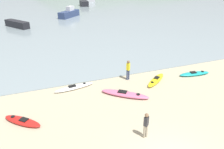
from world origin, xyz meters
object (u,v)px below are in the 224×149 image
at_px(kayak_on_sand_1, 22,121).
at_px(moored_boat_3, 84,3).
at_px(kayak_on_sand_2, 125,94).
at_px(moored_boat_2, 88,0).
at_px(moored_boat_1, 69,13).
at_px(kayak_on_sand_0, 74,87).
at_px(kayak_on_sand_4, 156,80).
at_px(moored_boat_0, 17,24).
at_px(kayak_on_sand_3, 194,74).
at_px(person_near_foreground, 146,124).
at_px(person_near_waterline, 128,69).

xyz_separation_m(kayak_on_sand_1, moored_boat_3, (15.86, 47.85, 0.57)).
bearing_deg(kayak_on_sand_2, moored_boat_2, 77.73).
bearing_deg(moored_boat_1, kayak_on_sand_0, -100.00).
bearing_deg(kayak_on_sand_1, moored_boat_3, 71.66).
distance_m(kayak_on_sand_1, moored_boat_3, 50.41).
bearing_deg(kayak_on_sand_1, kayak_on_sand_0, 39.49).
distance_m(kayak_on_sand_4, moored_boat_0, 27.32).
bearing_deg(kayak_on_sand_3, person_near_foreground, -144.98).
distance_m(kayak_on_sand_1, moored_boat_0, 26.96).
relative_size(kayak_on_sand_0, kayak_on_sand_4, 1.18).
bearing_deg(moored_boat_2, kayak_on_sand_1, -109.01).
xyz_separation_m(kayak_on_sand_2, moored_boat_3, (8.80, 47.11, 0.55)).
bearing_deg(moored_boat_0, kayak_on_sand_3, -59.35).
bearing_deg(kayak_on_sand_3, moored_boat_3, 88.03).
distance_m(kayak_on_sand_2, person_near_waterline, 2.85).
bearing_deg(kayak_on_sand_3, person_near_waterline, 167.87).
relative_size(person_near_waterline, moored_boat_2, 0.37).
bearing_deg(person_near_waterline, moored_boat_3, 80.52).
bearing_deg(moored_boat_3, kayak_on_sand_4, -96.75).
relative_size(kayak_on_sand_1, person_near_waterline, 1.38).
bearing_deg(kayak_on_sand_1, kayak_on_sand_2, 5.99).
height_order(kayak_on_sand_0, moored_boat_0, moored_boat_0).
xyz_separation_m(kayak_on_sand_1, kayak_on_sand_2, (7.06, 0.74, 0.02)).
height_order(moored_boat_0, moored_boat_2, moored_boat_2).
bearing_deg(person_near_waterline, kayak_on_sand_3, -12.13).
relative_size(kayak_on_sand_1, moored_boat_1, 0.49).
distance_m(moored_boat_1, moored_boat_3, 16.34).
relative_size(kayak_on_sand_2, kayak_on_sand_3, 1.13).
height_order(kayak_on_sand_1, moored_boat_2, moored_boat_2).
bearing_deg(kayak_on_sand_1, person_near_waterline, 20.40).
bearing_deg(moored_boat_2, moored_boat_0, -125.22).
xyz_separation_m(kayak_on_sand_2, kayak_on_sand_3, (7.21, 1.11, -0.02)).
distance_m(kayak_on_sand_2, kayak_on_sand_3, 7.30).
distance_m(kayak_on_sand_0, moored_boat_2, 53.28).
height_order(kayak_on_sand_4, moored_boat_3, moored_boat_3).
distance_m(kayak_on_sand_3, person_near_foreground, 9.75).
distance_m(person_near_foreground, moored_boat_2, 59.32).
relative_size(kayak_on_sand_2, person_near_foreground, 2.10).
height_order(kayak_on_sand_4, person_near_foreground, person_near_foreground).
relative_size(kayak_on_sand_0, moored_boat_1, 0.65).
height_order(kayak_on_sand_1, kayak_on_sand_4, kayak_on_sand_4).
bearing_deg(moored_boat_3, kayak_on_sand_1, -108.34).
xyz_separation_m(kayak_on_sand_4, person_near_waterline, (-2.04, 1.16, 0.85)).
relative_size(kayak_on_sand_2, moored_boat_1, 0.67).
distance_m(kayak_on_sand_3, kayak_on_sand_4, 3.85).
bearing_deg(kayak_on_sand_0, kayak_on_sand_1, -140.51).
xyz_separation_m(kayak_on_sand_1, person_near_foreground, (6.31, -3.72, 0.76)).
height_order(kayak_on_sand_0, moored_boat_1, moored_boat_1).
bearing_deg(kayak_on_sand_1, moored_boat_0, 91.27).
distance_m(kayak_on_sand_3, moored_boat_3, 46.03).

